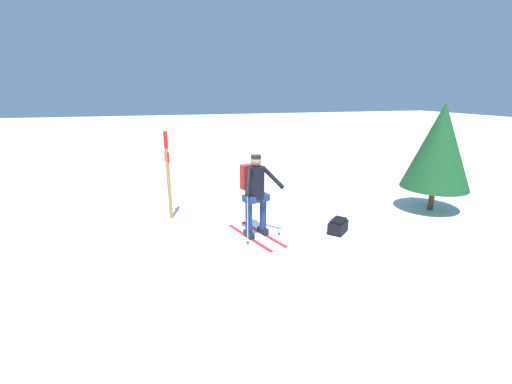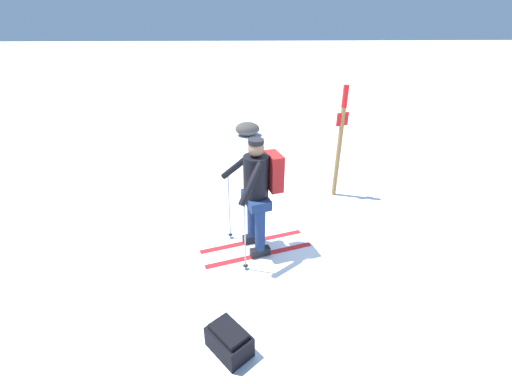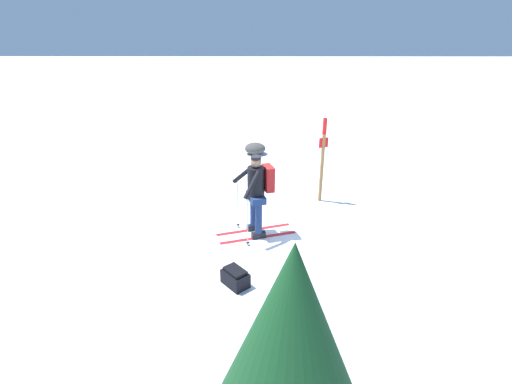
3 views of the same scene
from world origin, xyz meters
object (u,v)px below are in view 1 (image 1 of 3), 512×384
object	(u,v)px
trail_marker	(168,169)
pine_tree	(440,146)
skier	(255,190)
dropped_backpack	(338,226)

from	to	relation	value
trail_marker	pine_tree	world-z (taller)	pine_tree
skier	dropped_backpack	size ratio (longest dim) A/B	3.13
skier	trail_marker	distance (m)	2.34
skier	dropped_backpack	world-z (taller)	skier
trail_marker	pine_tree	xyz separation A→B (m)	(1.30, 6.65, 0.43)
skier	pine_tree	distance (m)	5.00
skier	trail_marker	bearing A→B (deg)	-133.10
pine_tree	trail_marker	bearing A→B (deg)	-101.02
skier	dropped_backpack	bearing A→B (deg)	77.97
skier	dropped_backpack	xyz separation A→B (m)	(0.38, 1.81, -0.89)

